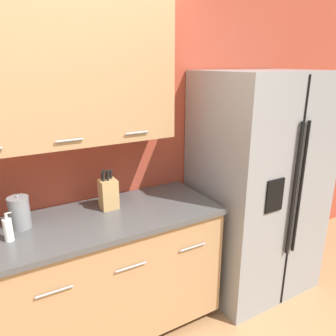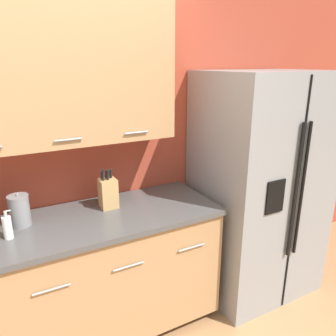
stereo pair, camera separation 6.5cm
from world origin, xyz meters
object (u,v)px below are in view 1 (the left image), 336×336
(soap_dispenser, at_px, (8,230))
(steel_canister, at_px, (20,212))
(knife_block, at_px, (108,194))
(refrigerator, at_px, (257,185))

(soap_dispenser, distance_m, steel_canister, 0.16)
(knife_block, height_order, steel_canister, knife_block)
(refrigerator, xyz_separation_m, knife_block, (-1.23, 0.16, 0.12))
(refrigerator, distance_m, knife_block, 1.24)
(knife_block, bearing_deg, soap_dispenser, -168.01)
(refrigerator, relative_size, soap_dispenser, 10.66)
(refrigerator, relative_size, steel_canister, 8.61)
(refrigerator, relative_size, knife_block, 6.27)
(steel_canister, bearing_deg, soap_dispenser, -120.02)
(refrigerator, xyz_separation_m, soap_dispenser, (-1.87, 0.03, 0.08))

